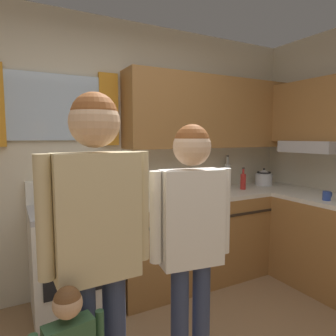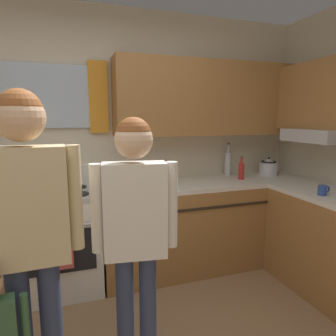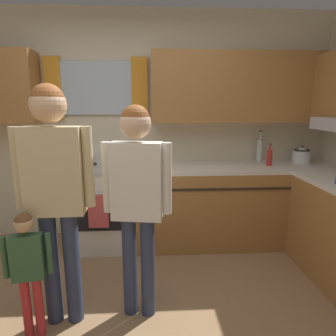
{
  "view_description": "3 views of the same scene",
  "coord_description": "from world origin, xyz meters",
  "px_view_note": "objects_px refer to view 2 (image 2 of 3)",
  "views": [
    {
      "loc": [
        -0.73,
        -0.99,
        1.49
      ],
      "look_at": [
        0.19,
        0.74,
        1.28
      ],
      "focal_mm": 32.02,
      "sensor_mm": 36.0,
      "label": 1
    },
    {
      "loc": [
        -0.2,
        -1.21,
        1.55
      ],
      "look_at": [
        0.53,
        0.92,
        1.17
      ],
      "focal_mm": 32.34,
      "sensor_mm": 36.0,
      "label": 2
    },
    {
      "loc": [
        0.26,
        -1.53,
        1.53
      ],
      "look_at": [
        0.39,
        0.78,
        1.04
      ],
      "focal_mm": 30.56,
      "sensor_mm": 36.0,
      "label": 3
    }
  ],
  "objects_px": {
    "adult_in_plaid": "(135,220)",
    "mug_cobalt_blue": "(323,190)",
    "stovetop_kettle": "(268,167)",
    "stove_oven": "(61,239)",
    "bottle_tall_clear": "(228,163)",
    "bottle_sauce_red": "(241,171)",
    "adult_holding_child": "(28,219)"
  },
  "relations": [
    {
      "from": "mug_cobalt_blue",
      "to": "adult_holding_child",
      "type": "bearing_deg",
      "value": -170.59
    },
    {
      "from": "stove_oven",
      "to": "mug_cobalt_blue",
      "type": "bearing_deg",
      "value": -21.29
    },
    {
      "from": "mug_cobalt_blue",
      "to": "adult_in_plaid",
      "type": "relative_size",
      "value": 0.07
    },
    {
      "from": "stovetop_kettle",
      "to": "bottle_sauce_red",
      "type": "bearing_deg",
      "value": -166.26
    },
    {
      "from": "mug_cobalt_blue",
      "to": "adult_in_plaid",
      "type": "bearing_deg",
      "value": -169.1
    },
    {
      "from": "adult_in_plaid",
      "to": "bottle_tall_clear",
      "type": "bearing_deg",
      "value": 44.98
    },
    {
      "from": "bottle_tall_clear",
      "to": "mug_cobalt_blue",
      "type": "xyz_separation_m",
      "value": [
        0.3,
        -1.06,
        -0.1
      ]
    },
    {
      "from": "bottle_tall_clear",
      "to": "stovetop_kettle",
      "type": "relative_size",
      "value": 1.34
    },
    {
      "from": "stove_oven",
      "to": "bottle_sauce_red",
      "type": "xyz_separation_m",
      "value": [
        1.84,
        -0.02,
        0.53
      ]
    },
    {
      "from": "bottle_tall_clear",
      "to": "stovetop_kettle",
      "type": "height_order",
      "value": "bottle_tall_clear"
    },
    {
      "from": "bottle_sauce_red",
      "to": "stovetop_kettle",
      "type": "xyz_separation_m",
      "value": [
        0.42,
        0.1,
        0.0
      ]
    },
    {
      "from": "bottle_sauce_red",
      "to": "adult_holding_child",
      "type": "bearing_deg",
      "value": -148.83
    },
    {
      "from": "mug_cobalt_blue",
      "to": "stovetop_kettle",
      "type": "xyz_separation_m",
      "value": [
        0.14,
        0.91,
        0.05
      ]
    },
    {
      "from": "bottle_sauce_red",
      "to": "mug_cobalt_blue",
      "type": "bearing_deg",
      "value": -70.6
    },
    {
      "from": "bottle_sauce_red",
      "to": "mug_cobalt_blue",
      "type": "height_order",
      "value": "bottle_sauce_red"
    },
    {
      "from": "bottle_tall_clear",
      "to": "stovetop_kettle",
      "type": "xyz_separation_m",
      "value": [
        0.44,
        -0.15,
        -0.05
      ]
    },
    {
      "from": "stovetop_kettle",
      "to": "adult_holding_child",
      "type": "bearing_deg",
      "value": -151.59
    },
    {
      "from": "stove_oven",
      "to": "bottle_tall_clear",
      "type": "bearing_deg",
      "value": 7.27
    },
    {
      "from": "adult_in_plaid",
      "to": "mug_cobalt_blue",
      "type": "bearing_deg",
      "value": 10.9
    },
    {
      "from": "stove_oven",
      "to": "bottle_tall_clear",
      "type": "height_order",
      "value": "bottle_tall_clear"
    },
    {
      "from": "stove_oven",
      "to": "adult_holding_child",
      "type": "xyz_separation_m",
      "value": [
        -0.11,
        -1.2,
        0.59
      ]
    },
    {
      "from": "adult_in_plaid",
      "to": "stovetop_kettle",
      "type": "bearing_deg",
      "value": 34.1
    },
    {
      "from": "bottle_sauce_red",
      "to": "mug_cobalt_blue",
      "type": "xyz_separation_m",
      "value": [
        0.28,
        -0.81,
        -0.05
      ]
    },
    {
      "from": "bottle_tall_clear",
      "to": "mug_cobalt_blue",
      "type": "height_order",
      "value": "bottle_tall_clear"
    },
    {
      "from": "stove_oven",
      "to": "stovetop_kettle",
      "type": "xyz_separation_m",
      "value": [
        2.26,
        0.08,
        0.53
      ]
    },
    {
      "from": "bottle_tall_clear",
      "to": "mug_cobalt_blue",
      "type": "relative_size",
      "value": 3.2
    },
    {
      "from": "stovetop_kettle",
      "to": "adult_in_plaid",
      "type": "relative_size",
      "value": 0.18
    },
    {
      "from": "adult_in_plaid",
      "to": "bottle_sauce_red",
      "type": "bearing_deg",
      "value": 38.89
    },
    {
      "from": "stovetop_kettle",
      "to": "adult_in_plaid",
      "type": "distance_m",
      "value": 2.2
    },
    {
      "from": "bottle_tall_clear",
      "to": "mug_cobalt_blue",
      "type": "distance_m",
      "value": 1.11
    },
    {
      "from": "stove_oven",
      "to": "bottle_sauce_red",
      "type": "relative_size",
      "value": 4.48
    },
    {
      "from": "mug_cobalt_blue",
      "to": "adult_holding_child",
      "type": "height_order",
      "value": "adult_holding_child"
    }
  ]
}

